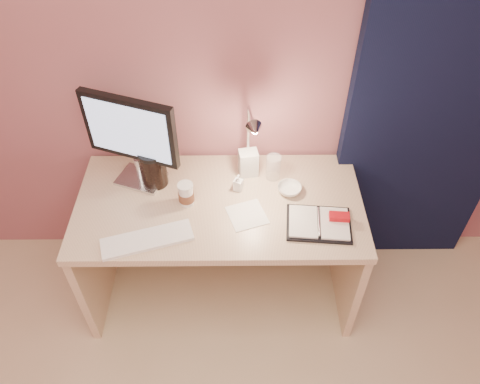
{
  "coord_description": "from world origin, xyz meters",
  "views": [
    {
      "loc": [
        0.09,
        -0.19,
        2.38
      ],
      "look_at": [
        0.1,
        1.33,
        0.85
      ],
      "focal_mm": 35.0,
      "sensor_mm": 36.0,
      "label": 1
    }
  ],
  "objects_px": {
    "keyboard": "(147,240)",
    "product_box": "(248,163)",
    "desk": "(221,221)",
    "monitor": "(132,134)",
    "dark_jar": "(154,169)",
    "bowl": "(289,189)",
    "clear_cup": "(273,167)",
    "desk_lamp": "(246,142)",
    "planner": "(320,223)",
    "coffee_cup": "(186,195)",
    "lotion_bottle": "(238,183)"
  },
  "relations": [
    {
      "from": "keyboard",
      "to": "dark_jar",
      "type": "xyz_separation_m",
      "value": [
        -0.01,
        0.38,
        0.08
      ]
    },
    {
      "from": "monitor",
      "to": "dark_jar",
      "type": "relative_size",
      "value": 2.77
    },
    {
      "from": "lotion_bottle",
      "to": "dark_jar",
      "type": "xyz_separation_m",
      "value": [
        -0.42,
        0.05,
        0.04
      ]
    },
    {
      "from": "keyboard",
      "to": "product_box",
      "type": "distance_m",
      "value": 0.65
    },
    {
      "from": "desk",
      "to": "desk_lamp",
      "type": "height_order",
      "value": "desk_lamp"
    },
    {
      "from": "desk_lamp",
      "to": "bowl",
      "type": "bearing_deg",
      "value": -28.78
    },
    {
      "from": "monitor",
      "to": "keyboard",
      "type": "bearing_deg",
      "value": -57.74
    },
    {
      "from": "desk",
      "to": "product_box",
      "type": "bearing_deg",
      "value": 42.61
    },
    {
      "from": "planner",
      "to": "coffee_cup",
      "type": "xyz_separation_m",
      "value": [
        -0.63,
        0.14,
        0.05
      ]
    },
    {
      "from": "keyboard",
      "to": "monitor",
      "type": "bearing_deg",
      "value": 84.72
    },
    {
      "from": "planner",
      "to": "lotion_bottle",
      "type": "xyz_separation_m",
      "value": [
        -0.38,
        0.24,
        0.03
      ]
    },
    {
      "from": "planner",
      "to": "product_box",
      "type": "bearing_deg",
      "value": 138.09
    },
    {
      "from": "desk_lamp",
      "to": "dark_jar",
      "type": "bearing_deg",
      "value": 172.82
    },
    {
      "from": "desk_lamp",
      "to": "desk",
      "type": "bearing_deg",
      "value": -157.52
    },
    {
      "from": "desk",
      "to": "keyboard",
      "type": "bearing_deg",
      "value": -135.68
    },
    {
      "from": "keyboard",
      "to": "bowl",
      "type": "height_order",
      "value": "bowl"
    },
    {
      "from": "coffee_cup",
      "to": "desk",
      "type": "bearing_deg",
      "value": 26.34
    },
    {
      "from": "planner",
      "to": "lotion_bottle",
      "type": "bearing_deg",
      "value": 153.49
    },
    {
      "from": "clear_cup",
      "to": "dark_jar",
      "type": "bearing_deg",
      "value": -176.46
    },
    {
      "from": "dark_jar",
      "to": "desk_lamp",
      "type": "distance_m",
      "value": 0.48
    },
    {
      "from": "coffee_cup",
      "to": "desk_lamp",
      "type": "bearing_deg",
      "value": 28.33
    },
    {
      "from": "planner",
      "to": "desk_lamp",
      "type": "height_order",
      "value": "desk_lamp"
    },
    {
      "from": "keyboard",
      "to": "desk",
      "type": "bearing_deg",
      "value": 27.36
    },
    {
      "from": "bowl",
      "to": "product_box",
      "type": "bearing_deg",
      "value": 145.44
    },
    {
      "from": "bowl",
      "to": "dark_jar",
      "type": "xyz_separation_m",
      "value": [
        -0.67,
        0.07,
        0.07
      ]
    },
    {
      "from": "dark_jar",
      "to": "desk_lamp",
      "type": "xyz_separation_m",
      "value": [
        0.45,
        0.01,
        0.17
      ]
    },
    {
      "from": "clear_cup",
      "to": "bowl",
      "type": "height_order",
      "value": "clear_cup"
    },
    {
      "from": "keyboard",
      "to": "desk_lamp",
      "type": "height_order",
      "value": "desk_lamp"
    },
    {
      "from": "clear_cup",
      "to": "desk_lamp",
      "type": "distance_m",
      "value": 0.24
    },
    {
      "from": "bowl",
      "to": "dark_jar",
      "type": "relative_size",
      "value": 0.66
    },
    {
      "from": "coffee_cup",
      "to": "clear_cup",
      "type": "xyz_separation_m",
      "value": [
        0.43,
        0.18,
        0.01
      ]
    },
    {
      "from": "desk",
      "to": "planner",
      "type": "height_order",
      "value": "planner"
    },
    {
      "from": "desk_lamp",
      "to": "monitor",
      "type": "bearing_deg",
      "value": 170.87
    },
    {
      "from": "coffee_cup",
      "to": "dark_jar",
      "type": "bearing_deg",
      "value": 139.02
    },
    {
      "from": "coffee_cup",
      "to": "dark_jar",
      "type": "relative_size",
      "value": 0.68
    },
    {
      "from": "planner",
      "to": "dark_jar",
      "type": "bearing_deg",
      "value": 165.32
    },
    {
      "from": "product_box",
      "to": "desk_lamp",
      "type": "height_order",
      "value": "desk_lamp"
    },
    {
      "from": "clear_cup",
      "to": "coffee_cup",
      "type": "bearing_deg",
      "value": -156.79
    },
    {
      "from": "coffee_cup",
      "to": "clear_cup",
      "type": "height_order",
      "value": "clear_cup"
    },
    {
      "from": "monitor",
      "to": "product_box",
      "type": "bearing_deg",
      "value": 25.59
    },
    {
      "from": "desk_lamp",
      "to": "clear_cup",
      "type": "bearing_deg",
      "value": 3.52
    },
    {
      "from": "keyboard",
      "to": "coffee_cup",
      "type": "height_order",
      "value": "coffee_cup"
    },
    {
      "from": "lotion_bottle",
      "to": "planner",
      "type": "bearing_deg",
      "value": -31.75
    },
    {
      "from": "desk",
      "to": "bowl",
      "type": "relative_size",
      "value": 11.84
    },
    {
      "from": "product_box",
      "to": "desk_lamp",
      "type": "xyz_separation_m",
      "value": [
        -0.02,
        -0.06,
        0.19
      ]
    },
    {
      "from": "lotion_bottle",
      "to": "monitor",
      "type": "bearing_deg",
      "value": 171.84
    },
    {
      "from": "planner",
      "to": "bowl",
      "type": "bearing_deg",
      "value": 125.71
    },
    {
      "from": "keyboard",
      "to": "clear_cup",
      "type": "distance_m",
      "value": 0.72
    },
    {
      "from": "clear_cup",
      "to": "desk_lamp",
      "type": "relative_size",
      "value": 0.32
    },
    {
      "from": "bowl",
      "to": "clear_cup",
      "type": "bearing_deg",
      "value": 124.32
    }
  ]
}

